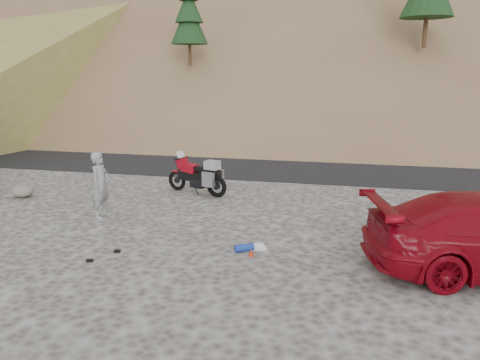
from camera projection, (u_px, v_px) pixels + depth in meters
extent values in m
plane|color=#3E3C39|center=(167.00, 227.00, 12.08)|extent=(140.00, 140.00, 0.00)
cube|color=black|center=(242.00, 162.00, 20.63)|extent=(120.00, 7.00, 0.05)
cube|color=brown|center=(322.00, 20.00, 38.31)|extent=(110.00, 51.90, 46.72)
cube|color=brown|center=(322.00, 16.00, 38.24)|extent=(110.00, 43.28, 36.46)
cylinder|color=#331F12|center=(190.00, 52.00, 25.12)|extent=(0.17, 0.17, 1.40)
cone|color=#163216|center=(189.00, 22.00, 24.77)|extent=(2.00, 2.00, 2.25)
cone|color=#163216|center=(189.00, 5.00, 24.57)|extent=(1.50, 1.50, 1.76)
cylinder|color=#331F12|center=(425.00, 29.00, 23.24)|extent=(0.22, 0.22, 1.82)
torus|color=black|center=(177.00, 180.00, 15.69)|extent=(0.69, 0.34, 0.68)
cylinder|color=black|center=(177.00, 180.00, 15.69)|extent=(0.22, 0.13, 0.21)
torus|color=black|center=(217.00, 186.00, 14.88)|extent=(0.73, 0.37, 0.73)
cylinder|color=black|center=(217.00, 186.00, 14.88)|extent=(0.24, 0.15, 0.23)
cylinder|color=black|center=(179.00, 169.00, 15.56)|extent=(0.39, 0.18, 0.84)
cylinder|color=black|center=(182.00, 158.00, 15.40)|extent=(0.25, 0.62, 0.05)
cube|color=black|center=(195.00, 176.00, 15.25)|extent=(1.26, 0.63, 0.31)
cube|color=black|center=(198.00, 183.00, 15.24)|extent=(0.54, 0.44, 0.29)
cube|color=maroon|center=(189.00, 168.00, 15.31)|extent=(0.62, 0.47, 0.32)
cube|color=maroon|center=(183.00, 163.00, 15.42)|extent=(0.41, 0.43, 0.37)
cube|color=silver|center=(181.00, 155.00, 15.40)|extent=(0.21, 0.33, 0.26)
cube|color=black|center=(202.00, 169.00, 15.05)|extent=(0.61, 0.40, 0.12)
cube|color=black|center=(212.00, 171.00, 14.86)|extent=(0.40, 0.29, 0.10)
cube|color=#ACACB1|center=(208.00, 180.00, 14.66)|extent=(0.43, 0.25, 0.47)
cube|color=#ACACB1|center=(218.00, 176.00, 15.11)|extent=(0.43, 0.25, 0.47)
cube|color=gray|center=(212.00, 165.00, 14.80)|extent=(0.53, 0.47, 0.27)
cube|color=maroon|center=(177.00, 171.00, 15.62)|extent=(0.33, 0.22, 0.04)
cylinder|color=black|center=(196.00, 190.00, 15.10)|extent=(0.09, 0.21, 0.38)
cylinder|color=#ACACB1|center=(209.00, 184.00, 14.85)|extent=(0.48, 0.24, 0.13)
imported|color=gray|center=(103.00, 217.00, 12.87)|extent=(0.47, 0.69, 1.81)
ellipsoid|color=#625B54|center=(22.00, 191.00, 14.87)|extent=(0.76, 0.70, 0.40)
cube|color=white|center=(254.00, 247.00, 10.67)|extent=(0.63, 0.60, 0.02)
cylinder|color=navy|center=(244.00, 248.00, 10.42)|extent=(0.46, 0.36, 0.17)
cone|color=#AA270B|center=(251.00, 252.00, 10.16)|extent=(0.16, 0.16, 0.16)
cube|color=black|center=(90.00, 261.00, 9.88)|extent=(0.17, 0.14, 0.04)
cube|color=black|center=(117.00, 251.00, 10.39)|extent=(0.15, 0.13, 0.04)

